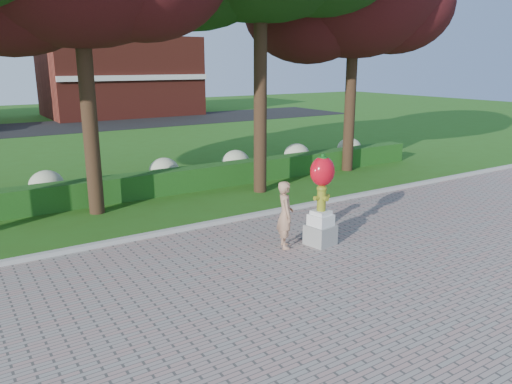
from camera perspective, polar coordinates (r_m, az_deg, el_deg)
ground at (r=11.20m, az=0.91°, el=-8.31°), size 100.00×100.00×0.00m
walkway at (r=8.53m, az=16.66°, el=-16.68°), size 40.00×14.00×0.04m
curb at (r=13.61m, az=-6.12°, el=-3.84°), size 40.00×0.18×0.15m
lawn_hedge at (r=17.07m, az=-12.22°, el=0.84°), size 24.00×0.70×0.80m
hydrangea_row at (r=18.14m, az=-11.69°, el=2.17°), size 20.10×1.10×0.99m
street at (r=37.28m, az=-23.87°, el=6.66°), size 50.00×8.00×0.02m
building_right at (r=44.76m, az=-15.27°, el=12.61°), size 12.00×8.00×6.40m
hydrant_sculpture at (r=12.03m, az=7.50°, el=-0.63°), size 0.69×0.69×2.24m
woman at (r=11.87m, az=3.36°, el=-2.60°), size 0.60×0.70×1.63m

